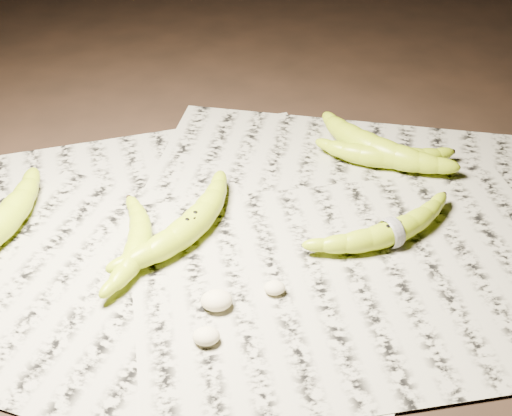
{
  "coord_description": "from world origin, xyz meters",
  "views": [
    {
      "loc": [
        -0.02,
        -0.71,
        0.6
      ],
      "look_at": [
        0.02,
        0.02,
        0.05
      ],
      "focal_mm": 50.0,
      "sensor_mm": 36.0,
      "label": 1
    }
  ],
  "objects": [
    {
      "name": "banana_left_b",
      "position": [
        -0.13,
        -0.0,
        0.02
      ],
      "size": [
        0.07,
        0.17,
        0.03
      ],
      "primitive_type": null,
      "rotation": [
        0.0,
        0.0,
        1.48
      ],
      "color": "#B8D51A",
      "rests_on": "newspaper_patch"
    },
    {
      "name": "flesh_chunk_b",
      "position": [
        -0.04,
        -0.16,
        0.02
      ],
      "size": [
        0.03,
        0.03,
        0.02
      ],
      "primitive_type": "ellipsoid",
      "color": "beige",
      "rests_on": "newspaper_patch"
    },
    {
      "name": "ground",
      "position": [
        0.0,
        0.0,
        0.0
      ],
      "size": [
        3.0,
        3.0,
        0.0
      ],
      "primitive_type": "plane",
      "color": "black",
      "rests_on": "ground"
    },
    {
      "name": "banana_taped",
      "position": [
        0.2,
        -0.0,
        0.02
      ],
      "size": [
        0.2,
        0.13,
        0.03
      ],
      "primitive_type": null,
      "rotation": [
        0.0,
        0.0,
        0.44
      ],
      "color": "#B8D51A",
      "rests_on": "newspaper_patch"
    },
    {
      "name": "flesh_chunk_a",
      "position": [
        -0.03,
        -0.11,
        0.02
      ],
      "size": [
        0.04,
        0.03,
        0.02
      ],
      "primitive_type": "ellipsoid",
      "color": "beige",
      "rests_on": "newspaper_patch"
    },
    {
      "name": "flesh_chunk_c",
      "position": [
        0.04,
        -0.09,
        0.02
      ],
      "size": [
        0.03,
        0.02,
        0.02
      ],
      "primitive_type": "ellipsoid",
      "color": "beige",
      "rests_on": "newspaper_patch"
    },
    {
      "name": "banana_upper_a",
      "position": [
        0.22,
        0.18,
        0.03
      ],
      "size": [
        0.18,
        0.09,
        0.03
      ],
      "primitive_type": null,
      "rotation": [
        0.0,
        0.0,
        -0.21
      ],
      "color": "#B8D51A",
      "rests_on": "newspaper_patch"
    },
    {
      "name": "banana_upper_b",
      "position": [
        0.21,
        0.2,
        0.03
      ],
      "size": [
        0.19,
        0.19,
        0.04
      ],
      "primitive_type": null,
      "rotation": [
        0.0,
        0.0,
        -0.77
      ],
      "color": "#B8D51A",
      "rests_on": "newspaper_patch"
    },
    {
      "name": "banana_center",
      "position": [
        -0.06,
        0.02,
        0.03
      ],
      "size": [
        0.17,
        0.21,
        0.04
      ],
      "primitive_type": null,
      "rotation": [
        0.0,
        0.0,
        0.96
      ],
      "color": "#B8D51A",
      "rests_on": "newspaper_patch"
    },
    {
      "name": "newspaper_patch",
      "position": [
        -0.01,
        0.03,
        0.0
      ],
      "size": [
        0.9,
        0.7,
        0.01
      ],
      "primitive_type": "cube",
      "color": "#A4A28D",
      "rests_on": "ground"
    },
    {
      "name": "measuring_tape",
      "position": [
        0.2,
        -0.0,
        0.02
      ],
      "size": [
        0.02,
        0.04,
        0.04
      ],
      "primitive_type": "torus",
      "rotation": [
        0.0,
        1.57,
        0.44
      ],
      "color": "white",
      "rests_on": "newspaper_patch"
    }
  ]
}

